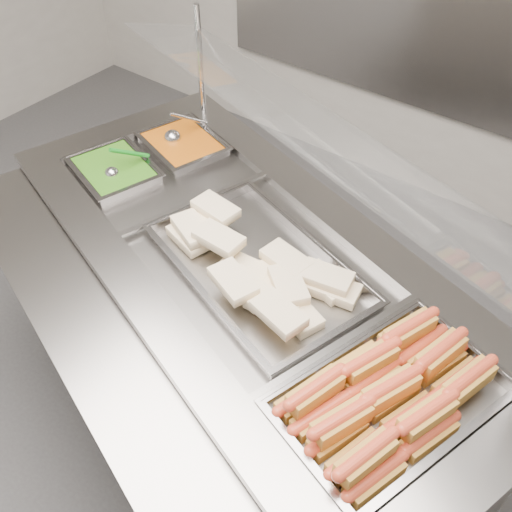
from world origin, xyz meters
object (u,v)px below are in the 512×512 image
Objects in this scene: pan_hotdogs at (389,405)px; serving_spoon at (115,170)px; pan_wraps at (258,269)px; ladle at (174,137)px; sneeze_guard at (309,127)px; steam_counter at (248,341)px.

serving_spoon is (-1.36, 0.25, 0.06)m from pan_hotdogs.
pan_wraps is 0.77m from serving_spoon.
ladle is at bearing 156.89° from pan_hotdogs.
ladle is 1.07× the size of serving_spoon.
serving_spoon is at bearing -166.49° from sneeze_guard.
sneeze_guard reaches higher than steam_counter.
serving_spoon is at bearing 176.28° from steam_counter.
sneeze_guard reaches higher than serving_spoon.
serving_spoon is (-0.70, 0.05, 0.51)m from steam_counter.
sneeze_guard is 2.16× the size of pan_wraps.
ladle is (-0.76, 0.13, -0.40)m from sneeze_guard.
ladle is (-0.68, 0.37, 0.51)m from steam_counter.
pan_hotdogs is 1.46m from ladle.
pan_wraps is at bearing -4.90° from serving_spoon.
pan_hotdogs is (0.66, -0.21, 0.45)m from steam_counter.
serving_spoon reaches higher than pan_hotdogs.
steam_counter is at bearing -3.72° from serving_spoon.
ladle reaches higher than pan_hotdogs.
sneeze_guard is at bearing 143.30° from pan_hotdogs.
pan_hotdogs is 0.82× the size of pan_wraps.
steam_counter is at bearing -28.22° from ladle.
ladle is 0.32m from serving_spoon.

